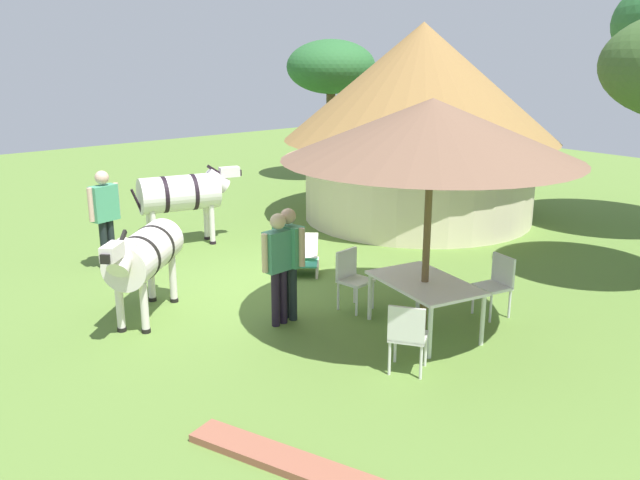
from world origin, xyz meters
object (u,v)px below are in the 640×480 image
(patio_chair_near_lawn, at_px, (497,281))
(zebra_by_umbrella, at_px, (182,194))
(zebra_nearest_camera, at_px, (144,255))
(acacia_tree_left_background, at_px, (331,68))
(patio_chair_west_end, at_px, (407,334))
(guest_behind_table, at_px, (289,253))
(patio_chair_near_hut, at_px, (351,275))
(standing_watcher, at_px, (105,210))
(guest_beside_umbrella, at_px, (279,259))
(striped_lounge_chair, at_px, (303,259))
(thatched_hut, at_px, (420,116))
(patio_dining_table, at_px, (425,286))
(shade_umbrella, at_px, (432,129))

(patio_chair_near_lawn, bearing_deg, zebra_by_umbrella, 27.23)
(patio_chair_near_lawn, xyz_separation_m, zebra_nearest_camera, (-3.17, -4.01, 0.43))
(patio_chair_near_lawn, distance_m, acacia_tree_left_background, 11.15)
(patio_chair_west_end, bearing_deg, guest_behind_table, 148.06)
(patio_chair_near_lawn, xyz_separation_m, zebra_by_umbrella, (-6.21, -1.76, 0.52))
(patio_chair_near_hut, relative_size, standing_watcher, 0.51)
(guest_beside_umbrella, distance_m, acacia_tree_left_background, 11.20)
(patio_chair_near_hut, distance_m, acacia_tree_left_background, 10.65)
(patio_chair_west_end, distance_m, patio_chair_near_lawn, 2.43)
(standing_watcher, xyz_separation_m, striped_lounge_chair, (2.39, 2.53, -0.81))
(thatched_hut, bearing_deg, striped_lounge_chair, -72.16)
(patio_chair_near_hut, distance_m, standing_watcher, 4.68)
(patio_dining_table, relative_size, standing_watcher, 0.97)
(thatched_hut, xyz_separation_m, patio_chair_near_hut, (3.22, -4.95, -1.82))
(patio_dining_table, bearing_deg, standing_watcher, -157.71)
(patio_dining_table, distance_m, zebra_nearest_camera, 4.00)
(patio_chair_west_end, xyz_separation_m, zebra_by_umbrella, (-6.68, 0.62, 0.52))
(thatched_hut, xyz_separation_m, patio_dining_table, (4.53, -4.77, -1.68))
(guest_behind_table, bearing_deg, striped_lounge_chair, -53.70)
(striped_lounge_chair, height_order, zebra_nearest_camera, zebra_nearest_camera)
(patio_chair_near_lawn, relative_size, zebra_by_umbrella, 0.41)
(patio_chair_west_end, height_order, standing_watcher, standing_watcher)
(patio_chair_west_end, relative_size, acacia_tree_left_background, 0.22)
(acacia_tree_left_background, bearing_deg, patio_chair_near_hut, -38.59)
(zebra_nearest_camera, bearing_deg, guest_behind_table, -174.24)
(zebra_by_umbrella, bearing_deg, patio_chair_west_end, 8.26)
(patio_chair_near_hut, distance_m, guest_beside_umbrella, 1.31)
(patio_chair_west_end, bearing_deg, patio_chair_near_hut, 122.09)
(guest_beside_umbrella, xyz_separation_m, striped_lounge_chair, (-1.60, 1.67, -0.73))
(standing_watcher, bearing_deg, shade_umbrella, 98.19)
(patio_chair_west_end, height_order, patio_chair_near_lawn, same)
(shade_umbrella, xyz_separation_m, zebra_nearest_camera, (-2.92, -2.73, -1.85))
(shade_umbrella, distance_m, patio_dining_table, 2.13)
(patio_dining_table, height_order, zebra_by_umbrella, zebra_by_umbrella)
(shade_umbrella, distance_m, guest_behind_table, 2.65)
(guest_behind_table, xyz_separation_m, striped_lounge_chair, (-1.52, 1.44, -0.74))
(patio_chair_west_end, relative_size, striped_lounge_chair, 0.94)
(thatched_hut, height_order, acacia_tree_left_background, thatched_hut)
(thatched_hut, distance_m, zebra_by_umbrella, 5.60)
(thatched_hut, distance_m, guest_behind_table, 6.77)
(striped_lounge_chair, distance_m, zebra_nearest_camera, 3.10)
(shade_umbrella, height_order, standing_watcher, shade_umbrella)
(shade_umbrella, bearing_deg, guest_beside_umbrella, -136.75)
(shade_umbrella, bearing_deg, guest_behind_table, -143.45)
(zebra_by_umbrella, bearing_deg, patio_dining_table, 18.14)
(shade_umbrella, height_order, zebra_by_umbrella, shade_umbrella)
(zebra_nearest_camera, height_order, zebra_by_umbrella, zebra_by_umbrella)
(patio_chair_near_hut, distance_m, guest_behind_table, 1.12)
(shade_umbrella, bearing_deg, patio_chair_near_hut, -172.45)
(patio_dining_table, bearing_deg, guest_beside_umbrella, -136.75)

